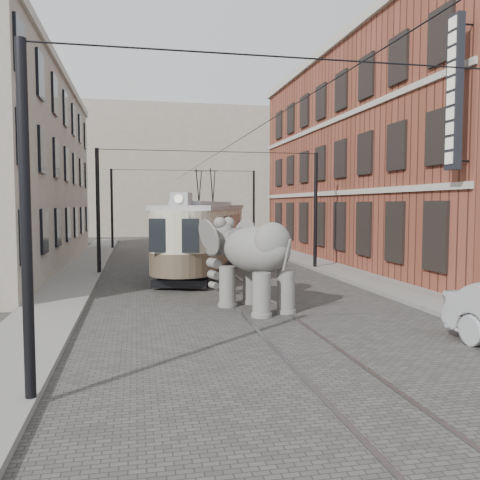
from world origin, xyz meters
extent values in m
plane|color=#454340|center=(0.00, 0.00, 0.00)|extent=(120.00, 120.00, 0.00)
cube|color=slate|center=(6.00, 0.00, 0.07)|extent=(2.00, 60.00, 0.15)
cube|color=slate|center=(-6.50, 0.00, 0.07)|extent=(2.00, 60.00, 0.15)
cube|color=brown|center=(11.00, 9.00, 6.00)|extent=(8.00, 26.00, 12.00)
cube|color=gray|center=(0.00, 40.00, 7.00)|extent=(28.00, 10.00, 14.00)
camera|label=1|loc=(-3.83, -18.77, 3.36)|focal=37.96mm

